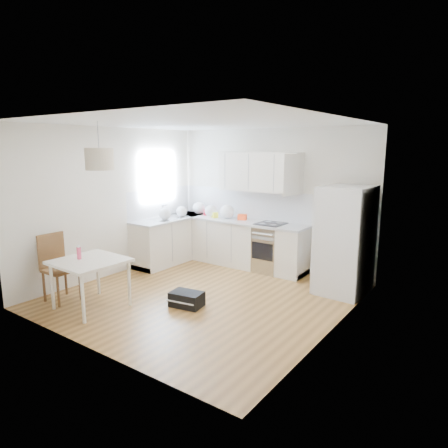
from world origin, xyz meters
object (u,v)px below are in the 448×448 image
(dining_chair, at_px, (61,268))
(gym_bag, at_px, (187,299))
(refrigerator, at_px, (346,240))
(dining_table, at_px, (90,265))

(dining_chair, height_order, gym_bag, dining_chair)
(refrigerator, xyz_separation_m, dining_chair, (-3.41, -2.91, -0.35))
(dining_table, bearing_deg, dining_chair, -168.39)
(dining_table, height_order, gym_bag, dining_table)
(dining_table, xyz_separation_m, gym_bag, (1.12, 0.85, -0.54))
(refrigerator, height_order, gym_bag, refrigerator)
(dining_chair, bearing_deg, gym_bag, 28.54)
(dining_chair, bearing_deg, dining_table, 8.96)
(dining_chair, xyz_separation_m, gym_bag, (1.71, 0.95, -0.41))
(refrigerator, distance_m, gym_bag, 2.70)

